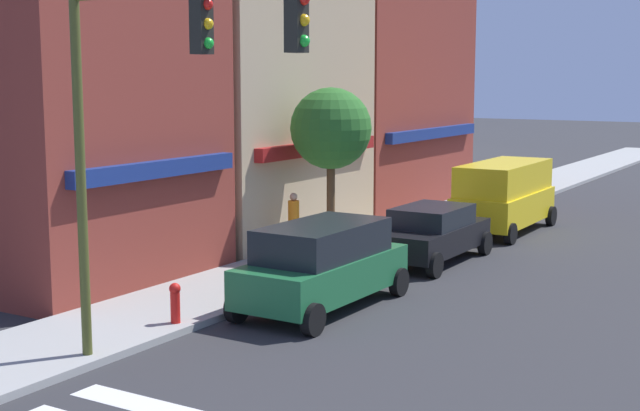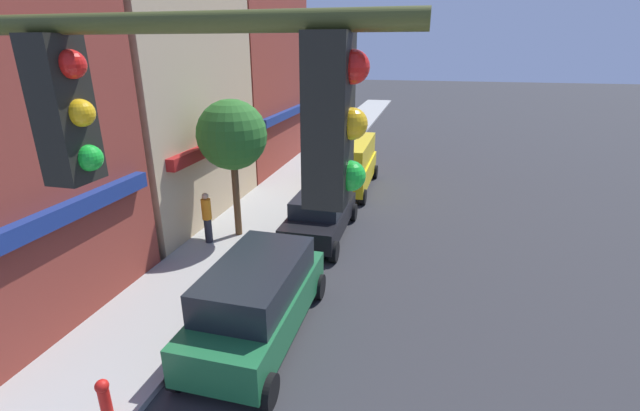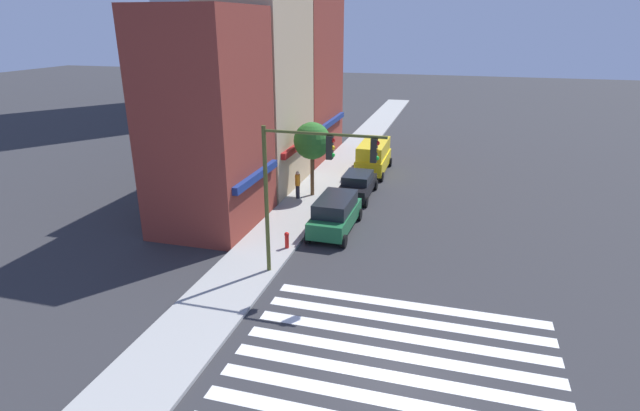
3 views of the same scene
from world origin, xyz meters
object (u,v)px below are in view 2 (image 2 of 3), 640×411
object	(u,v)px
sedan_black	(320,214)
fire_hydrant	(104,398)
suv_green	(258,298)
pedestrian_orange_vest	(207,217)
street_tree	(232,136)
van_yellow	(350,163)

from	to	relation	value
sedan_black	fire_hydrant	size ratio (longest dim) A/B	5.23
suv_green	fire_hydrant	bearing A→B (deg)	151.57
sedan_black	pedestrian_orange_vest	xyz separation A→B (m)	(-1.71, 3.51, 0.23)
suv_green	street_tree	bearing A→B (deg)	29.61
sedan_black	street_tree	bearing A→B (deg)	106.55
van_yellow	fire_hydrant	xyz separation A→B (m)	(-14.77, 1.70, -0.67)
van_yellow	street_tree	size ratio (longest dim) A/B	1.06
pedestrian_orange_vest	fire_hydrant	world-z (taller)	pedestrian_orange_vest
suv_green	pedestrian_orange_vest	world-z (taller)	suv_green
pedestrian_orange_vest	street_tree	bearing A→B (deg)	34.25
van_yellow	street_tree	bearing A→B (deg)	156.47
sedan_black	street_tree	world-z (taller)	street_tree
sedan_black	van_yellow	size ratio (longest dim) A/B	0.88
pedestrian_orange_vest	suv_green	bearing A→B (deg)	-66.37
sedan_black	van_yellow	world-z (taller)	van_yellow
sedan_black	van_yellow	bearing A→B (deg)	-0.23
street_tree	fire_hydrant	bearing A→B (deg)	-172.28
suv_green	van_yellow	bearing A→B (deg)	0.67
pedestrian_orange_vest	fire_hydrant	xyz separation A→B (m)	(-7.25, -1.81, -0.46)
pedestrian_orange_vest	fire_hydrant	distance (m)	7.49
fire_hydrant	street_tree	bearing A→B (deg)	7.72
suv_green	pedestrian_orange_vest	bearing A→B (deg)	40.58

